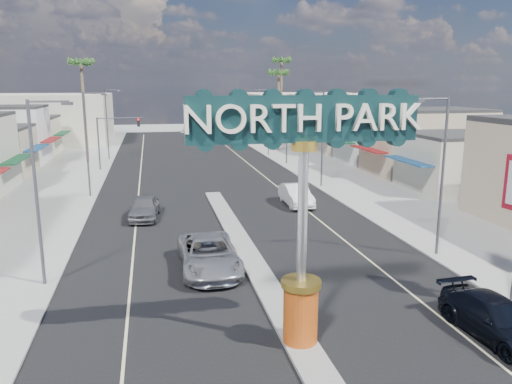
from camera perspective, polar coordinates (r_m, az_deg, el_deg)
name	(u,v)px	position (r m, az deg, el deg)	size (l,w,h in m)	color
ground	(211,192)	(45.89, -5.15, 0.03)	(160.00, 160.00, 0.00)	gray
road	(211,192)	(45.89, -5.15, 0.04)	(20.00, 120.00, 0.01)	black
median_island	(243,245)	(30.57, -1.53, -6.05)	(1.30, 30.00, 0.16)	gray
sidewalk_left	(49,198)	(46.42, -22.57, -0.65)	(8.00, 120.00, 0.12)	gray
sidewalk_right	(354,185)	(49.46, 11.17, 0.81)	(8.00, 120.00, 0.12)	gray
storefront_row_right	(389,138)	(64.88, 14.97, 5.94)	(12.00, 42.00, 6.00)	#B7B29E
backdrop_far_left	(47,118)	(91.29, -22.73, 7.76)	(20.00, 20.00, 8.00)	#B7B29E
backdrop_far_right	(300,115)	(93.76, 5.02, 8.75)	(20.00, 20.00, 8.00)	beige
gateway_sign	(303,192)	(17.73, 5.41, -0.04)	(8.20, 1.50, 9.15)	#C53F0F
traffic_signal_left	(115,133)	(58.93, -15.86, 6.54)	(5.09, 0.45, 6.00)	#47474C
traffic_signal_right	(272,130)	(60.53, 1.88, 7.14)	(5.09, 0.45, 6.00)	#47474C
streetlight_l_near	(39,184)	(25.52, -23.54, 0.80)	(2.03, 0.22, 9.00)	#47474C
streetlight_l_mid	(88,139)	(45.09, -18.62, 5.75)	(2.03, 0.22, 9.00)	#47474C
streetlight_l_far	(108,121)	(66.91, -16.54, 7.81)	(2.03, 0.22, 9.00)	#47474C
streetlight_r_near	(440,169)	(29.47, 20.31, 2.48)	(2.03, 0.22, 9.00)	#47474C
streetlight_r_mid	(321,134)	(47.44, 7.42, 6.58)	(2.03, 0.22, 9.00)	#47474C
streetlight_r_far	(267,118)	(68.52, 1.30, 8.40)	(2.03, 0.22, 9.00)	#47474C
palm_left_far	(81,68)	(65.04, -19.34, 13.20)	(2.60, 2.60, 13.10)	brown
palm_right_mid	(279,77)	(72.86, 2.60, 12.98)	(2.60, 2.60, 12.10)	brown
palm_right_far	(282,66)	(79.22, 2.94, 14.21)	(2.60, 2.60, 14.10)	brown
suv_left	(209,254)	(26.61, -5.42, -7.09)	(2.96, 6.43, 1.79)	#AAAAAE
suv_right	(496,319)	(22.04, 25.77, -12.92)	(2.14, 5.27, 1.53)	black
car_parked_left	(144,207)	(37.39, -12.64, -1.73)	(1.97, 4.91, 1.67)	slate
car_parked_right	(296,195)	(40.63, 4.60, -0.34)	(1.79, 5.14, 1.69)	white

